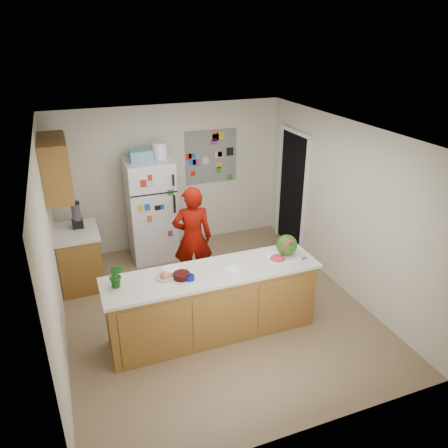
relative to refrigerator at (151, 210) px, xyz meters
name	(u,v)px	position (x,y,z in m)	size (l,w,h in m)	color
floor	(215,309)	(0.45, -1.88, -0.86)	(4.00, 4.50, 0.02)	brown
wall_back	(170,177)	(0.45, 0.38, 0.40)	(4.00, 0.02, 2.50)	beige
wall_left	(50,254)	(-1.56, -1.88, 0.40)	(0.02, 4.50, 2.50)	beige
wall_right	(344,207)	(2.46, -1.88, 0.40)	(0.02, 4.50, 2.50)	beige
ceiling	(213,132)	(0.45, -1.88, 1.66)	(4.00, 4.50, 0.02)	white
doorway	(293,191)	(2.44, -0.43, 0.17)	(0.03, 0.85, 2.04)	black
peninsula_base	(213,304)	(0.25, -2.38, -0.41)	(2.60, 0.62, 0.88)	brown
peninsula_top	(213,273)	(0.25, -2.38, 0.05)	(2.68, 0.70, 0.04)	silver
side_counter_base	(80,259)	(-1.24, -0.53, -0.42)	(0.60, 0.80, 0.86)	brown
side_counter_top	(75,232)	(-1.24, -0.53, 0.03)	(0.64, 0.84, 0.04)	silver
upper_cabinets	(55,167)	(-1.37, -0.58, 1.05)	(0.35, 1.00, 0.80)	brown
refrigerator	(151,210)	(0.00, 0.00, 0.00)	(0.75, 0.70, 1.70)	silver
fridge_top_bin	(141,156)	(-0.10, 0.00, 0.94)	(0.35, 0.28, 0.18)	#5999B2
photo_collage	(211,157)	(1.20, 0.36, 0.70)	(0.95, 0.01, 0.95)	slate
person	(193,238)	(0.36, -1.19, -0.05)	(0.58, 0.38, 1.60)	#6F0A02
blender_appliance	(77,216)	(-1.19, -0.41, 0.24)	(0.13, 0.13, 0.38)	black
cutting_board	(283,256)	(1.23, -2.35, 0.08)	(0.42, 0.31, 0.01)	white
watermelon	(287,245)	(1.29, -2.33, 0.22)	(0.27, 0.27, 0.27)	#1B5011
watermelon_slice	(277,258)	(1.12, -2.40, 0.09)	(0.18, 0.18, 0.02)	red
cherry_bowl	(182,276)	(-0.14, -2.40, 0.11)	(0.20, 0.20, 0.07)	black
white_bowl	(171,271)	(-0.23, -2.23, 0.10)	(0.20, 0.20, 0.06)	silver
cobalt_bowl	(190,277)	(-0.06, -2.46, 0.10)	(0.12, 0.12, 0.05)	#051065
plate	(165,277)	(-0.32, -2.32, 0.08)	(0.23, 0.23, 0.02)	#BEB291
paper_towel	(232,270)	(0.48, -2.45, 0.08)	(0.18, 0.16, 0.02)	white
keys	(304,259)	(1.45, -2.51, 0.08)	(0.08, 0.04, 0.01)	gray
potted_plant	(116,276)	(-0.88, -2.33, 0.22)	(0.17, 0.14, 0.31)	#0B3B0A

